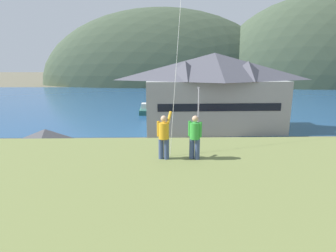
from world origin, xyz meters
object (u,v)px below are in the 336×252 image
at_px(parked_car_front_row_end, 265,157).
at_px(harbor_lodge, 214,90).
at_px(storage_shed_near_lot, 47,152).
at_px(wharf_dock, 162,113).
at_px(parked_car_lone_by_shed, 7,155).
at_px(parked_car_front_row_red, 329,185).
at_px(parked_car_corner_spot, 138,178).
at_px(parked_car_mid_row_center, 220,177).
at_px(storage_shed_waterside, 172,115).
at_px(parking_light_pole, 198,117).
at_px(moored_boat_wharfside, 145,110).
at_px(parked_car_back_row_left, 72,185).
at_px(parked_car_back_row_right, 180,154).
at_px(person_companion, 195,136).
at_px(person_kite_flyer, 164,135).

bearing_deg(parked_car_front_row_end, harbor_lodge, 98.96).
distance_m(storage_shed_near_lot, wharf_dock, 33.16).
distance_m(storage_shed_near_lot, parked_car_lone_by_shed, 6.60).
relative_size(harbor_lodge, wharf_dock, 1.50).
xyz_separation_m(harbor_lodge, wharf_dock, (-8.22, 13.17, -6.09)).
relative_size(parked_car_front_row_red, parked_car_corner_spot, 1.01).
height_order(parked_car_mid_row_center, parked_car_front_row_red, same).
xyz_separation_m(parked_car_corner_spot, parked_car_lone_by_shed, (-14.36, 6.10, 0.00)).
xyz_separation_m(storage_shed_waterside, wharf_dock, (-1.62, 12.92, -2.06)).
bearing_deg(storage_shed_waterside, parked_car_lone_by_shed, -139.74).
xyz_separation_m(storage_shed_near_lot, parking_light_pole, (14.99, 6.23, 2.11)).
xyz_separation_m(moored_boat_wharfside, parked_car_front_row_end, (14.27, -31.57, 0.34)).
height_order(parked_car_corner_spot, parking_light_pole, parking_light_pole).
height_order(wharf_dock, parked_car_front_row_end, parked_car_front_row_end).
bearing_deg(parking_light_pole, parked_car_front_row_end, -32.74).
distance_m(moored_boat_wharfside, parked_car_front_row_red, 41.96).
distance_m(wharf_dock, moored_boat_wharfside, 4.23).
relative_size(wharf_dock, parked_car_front_row_end, 3.49).
relative_size(parked_car_back_row_left, parked_car_lone_by_shed, 0.99).
relative_size(storage_shed_waterside, parking_light_pole, 0.60).
xyz_separation_m(moored_boat_wharfside, parked_car_front_row_red, (16.86, -38.42, 0.34)).
height_order(storage_shed_near_lot, parked_car_corner_spot, storage_shed_near_lot).
relative_size(storage_shed_near_lot, moored_boat_wharfside, 0.91).
bearing_deg(parked_car_back_row_right, person_companion, -92.26).
bearing_deg(parked_car_mid_row_center, parked_car_lone_by_shed, 164.03).
bearing_deg(parked_car_front_row_end, parked_car_back_row_right, 173.66).
distance_m(parked_car_front_row_end, person_kite_flyer, 20.64).
relative_size(parked_car_mid_row_center, parking_light_pole, 0.55).
height_order(wharf_dock, moored_boat_wharfside, moored_boat_wharfside).
xyz_separation_m(harbor_lodge, parked_car_front_row_red, (5.12, -22.93, -5.37)).
bearing_deg(parked_car_front_row_end, parking_light_pole, 147.26).
relative_size(parked_car_corner_spot, parked_car_lone_by_shed, 1.00).
bearing_deg(parked_car_back_row_right, parked_car_front_row_end, -6.34).
relative_size(storage_shed_waterside, parked_car_back_row_left, 1.10).
xyz_separation_m(harbor_lodge, moored_boat_wharfside, (-11.73, 15.48, -5.72)).
relative_size(moored_boat_wharfside, parked_car_mid_row_center, 1.72).
bearing_deg(moored_boat_wharfside, wharf_dock, -33.36).
xyz_separation_m(parked_car_corner_spot, person_kite_flyer, (2.14, -11.29, 6.79)).
distance_m(wharf_dock, person_companion, 46.26).
bearing_deg(parked_car_mid_row_center, storage_shed_waterside, 98.86).
relative_size(storage_shed_waterside, moored_boat_wharfside, 0.63).
bearing_deg(parked_car_mid_row_center, parked_car_front_row_end, 41.05).
bearing_deg(person_companion, wharf_dock, 91.64).
bearing_deg(wharf_dock, storage_shed_near_lot, -108.95).
bearing_deg(harbor_lodge, person_companion, -102.02).
height_order(parked_car_mid_row_center, parked_car_corner_spot, same).
bearing_deg(parked_car_front_row_end, parked_car_corner_spot, -158.53).
distance_m(parked_car_front_row_end, parked_car_corner_spot, 13.75).
relative_size(storage_shed_waterside, person_kite_flyer, 2.50).
relative_size(moored_boat_wharfside, person_kite_flyer, 3.95).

